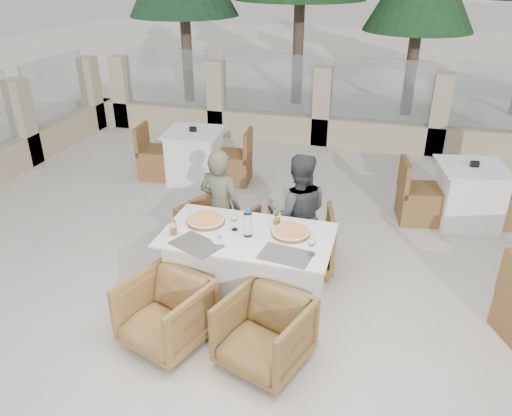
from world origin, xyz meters
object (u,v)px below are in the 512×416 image
(armchair_near_right, at_px, (264,333))
(pizza_left, at_px, (206,220))
(dining_table, at_px, (248,269))
(armchair_far_right, at_px, (299,239))
(armchair_near_left, at_px, (165,313))
(diner_left, at_px, (221,208))
(olive_dish, at_px, (220,239))
(bg_table_b, at_px, (468,195))
(water_bottle, at_px, (248,223))
(diner_right, at_px, (298,214))
(wine_glass_corner, at_px, (312,246))
(beer_glass_left, at_px, (173,228))
(pizza_right, at_px, (291,232))
(wine_glass_centre, at_px, (235,221))
(beer_glass_right, at_px, (277,217))
(armchair_far_left, at_px, (219,230))
(bg_table_a, at_px, (195,156))

(armchair_near_right, bearing_deg, pizza_left, 152.59)
(pizza_left, bearing_deg, dining_table, -13.68)
(armchair_far_right, height_order, armchair_near_left, armchair_far_right)
(armchair_near_left, height_order, diner_left, diner_left)
(olive_dish, bearing_deg, bg_table_b, 46.39)
(dining_table, bearing_deg, armchair_far_right, 65.15)
(water_bottle, distance_m, armchair_near_left, 1.09)
(pizza_left, height_order, diner_right, diner_right)
(wine_glass_corner, xyz_separation_m, beer_glass_left, (-1.30, 0.01, -0.02))
(pizza_right, distance_m, wine_glass_corner, 0.40)
(wine_glass_centre, distance_m, armchair_far_right, 1.03)
(beer_glass_right, distance_m, bg_table_b, 2.95)
(beer_glass_left, relative_size, armchair_far_left, 0.19)
(olive_dish, relative_size, diner_left, 0.08)
(water_bottle, height_order, bg_table_a, water_bottle)
(armchair_near_left, relative_size, bg_table_a, 0.42)
(pizza_right, relative_size, armchair_far_right, 0.50)
(beer_glass_right, xyz_separation_m, armchair_near_right, (0.15, -1.05, -0.53))
(beer_glass_left, relative_size, armchair_near_left, 0.20)
(wine_glass_centre, height_order, diner_left, diner_left)
(wine_glass_corner, height_order, armchair_near_right, wine_glass_corner)
(beer_glass_left, height_order, bg_table_a, beer_glass_left)
(dining_table, relative_size, water_bottle, 5.77)
(wine_glass_corner, height_order, diner_right, diner_right)
(water_bottle, distance_m, diner_left, 0.86)
(armchair_near_right, bearing_deg, water_bottle, 135.13)
(armchair_near_left, relative_size, bg_table_b, 0.42)
(diner_right, bearing_deg, armchair_far_left, -16.57)
(wine_glass_corner, bearing_deg, pizza_right, 129.09)
(armchair_far_left, xyz_separation_m, bg_table_a, (-1.09, 1.99, 0.06))
(wine_glass_corner, distance_m, diner_left, 1.41)
(armchair_far_left, xyz_separation_m, armchair_far_right, (0.92, 0.03, 0.01))
(water_bottle, relative_size, diner_left, 0.21)
(armchair_near_right, distance_m, diner_right, 1.52)
(wine_glass_centre, relative_size, bg_table_a, 0.11)
(pizza_left, distance_m, armchair_far_left, 0.79)
(armchair_near_right, relative_size, bg_table_b, 0.42)
(pizza_left, relative_size, diner_right, 0.28)
(armchair_far_right, bearing_deg, armchair_near_left, 47.57)
(water_bottle, height_order, wine_glass_centre, water_bottle)
(pizza_left, distance_m, armchair_near_right, 1.30)
(wine_glass_corner, bearing_deg, armchair_far_right, 106.09)
(diner_right, bearing_deg, pizza_left, 22.44)
(dining_table, height_order, armchair_near_left, dining_table)
(wine_glass_corner, relative_size, olive_dish, 1.67)
(pizza_left, relative_size, wine_glass_centre, 2.04)
(armchair_far_right, distance_m, diner_right, 0.35)
(wine_glass_corner, distance_m, armchair_far_right, 1.14)
(pizza_right, xyz_separation_m, armchair_far_left, (-0.96, 0.63, -0.47))
(water_bottle, xyz_separation_m, wine_glass_centre, (-0.15, 0.08, -0.05))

